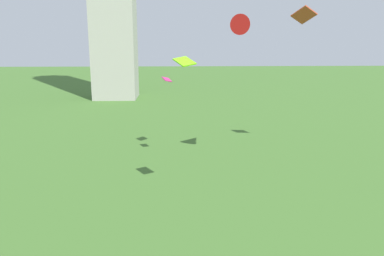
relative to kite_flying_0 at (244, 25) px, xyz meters
The scene contains 4 objects.
kite_flying_0 is the anchor object (origin of this frame).
kite_flying_1 5.58m from the kite_flying_0, 28.12° to the left, with size 1.68×1.66×1.31m.
kite_flying_3 6.46m from the kite_flying_0, behind, with size 0.78×0.93×0.35m.
kite_flying_4 8.06m from the kite_flying_0, 122.04° to the right, with size 1.25×1.34×0.49m.
Camera 1 is at (-3.67, 1.18, 8.66)m, focal length 37.02 mm.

